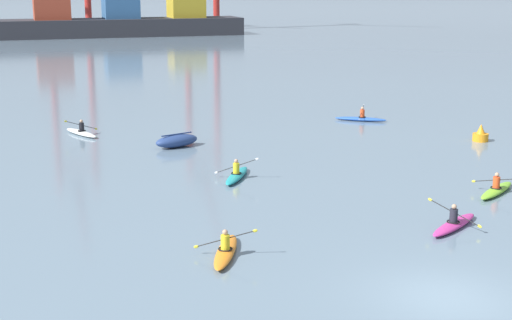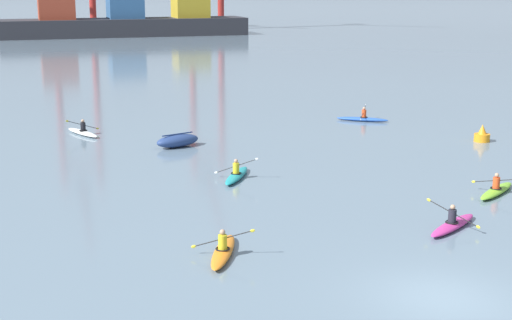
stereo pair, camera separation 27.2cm
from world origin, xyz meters
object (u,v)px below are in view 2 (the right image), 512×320
(channel_buoy, at_px, (482,135))
(kayak_orange, at_px, (223,251))
(kayak_magenta, at_px, (453,224))
(kayak_white, at_px, (83,132))
(kayak_lime, at_px, (496,190))
(kayak_blue, at_px, (362,119))
(container_barge, at_px, (123,21))
(kayak_teal, at_px, (237,175))
(capsized_dinghy, at_px, (178,141))

(channel_buoy, distance_m, kayak_orange, 23.20)
(kayak_magenta, bearing_deg, kayak_orange, -179.37)
(kayak_white, xyz_separation_m, kayak_lime, (15.94, -18.62, 0.00))
(kayak_blue, bearing_deg, container_barge, 92.69)
(kayak_orange, bearing_deg, container_barge, 83.74)
(kayak_teal, bearing_deg, kayak_blue, 43.83)
(kayak_lime, bearing_deg, kayak_teal, 149.18)
(kayak_white, height_order, kayak_teal, kayak_teal)
(kayak_magenta, bearing_deg, kayak_teal, 120.66)
(kayak_magenta, bearing_deg, container_barge, 88.61)
(kayak_lime, bearing_deg, kayak_magenta, -141.28)
(container_barge, distance_m, kayak_orange, 105.00)
(kayak_orange, bearing_deg, kayak_white, 96.77)
(container_barge, height_order, kayak_white, container_barge)
(container_barge, bearing_deg, kayak_teal, -94.92)
(channel_buoy, distance_m, kayak_blue, 8.79)
(container_barge, xyz_separation_m, channel_buoy, (7.64, -91.15, -2.15))
(kayak_white, relative_size, kayak_blue, 1.07)
(capsized_dinghy, bearing_deg, container_barge, 83.88)
(kayak_magenta, bearing_deg, kayak_blue, 73.02)
(capsized_dinghy, xyz_separation_m, channel_buoy, (16.98, -3.95, 0.01))
(channel_buoy, relative_size, kayak_blue, 0.32)
(kayak_white, bearing_deg, kayak_orange, -83.23)
(kayak_orange, bearing_deg, capsized_dinghy, 83.04)
(kayak_teal, height_order, kayak_blue, kayak_teal)
(capsized_dinghy, bearing_deg, kayak_orange, -96.96)
(kayak_lime, distance_m, kayak_magenta, 5.62)
(container_barge, distance_m, kayak_blue, 83.31)
(kayak_lime, bearing_deg, container_barge, 91.06)
(kayak_white, height_order, kayak_magenta, kayak_white)
(kayak_magenta, xyz_separation_m, kayak_orange, (-8.92, -0.10, -0.00))
(kayak_white, relative_size, kayak_orange, 1.01)
(kayak_magenta, distance_m, kayak_orange, 8.92)
(kayak_teal, bearing_deg, kayak_lime, -30.82)
(kayak_white, bearing_deg, kayak_lime, -49.43)
(container_barge, xyz_separation_m, kayak_lime, (1.86, -100.74, -2.33))
(container_barge, distance_m, kayak_lime, 100.78)
(kayak_blue, bearing_deg, kayak_orange, -125.95)
(capsized_dinghy, relative_size, kayak_lime, 0.90)
(kayak_white, xyz_separation_m, kayak_orange, (2.64, -22.23, -0.00))
(channel_buoy, bearing_deg, kayak_magenta, -127.78)
(kayak_teal, xyz_separation_m, kayak_magenta, (5.63, -9.49, 0.00))
(capsized_dinghy, height_order, kayak_blue, kayak_blue)
(container_barge, height_order, kayak_teal, container_barge)
(kayak_lime, relative_size, kayak_magenta, 0.99)
(container_barge, relative_size, channel_buoy, 40.31)
(capsized_dinghy, distance_m, kayak_teal, 7.66)
(container_barge, relative_size, kayak_orange, 12.05)
(channel_buoy, height_order, kayak_magenta, kayak_magenta)
(capsized_dinghy, height_order, kayak_magenta, kayak_magenta)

